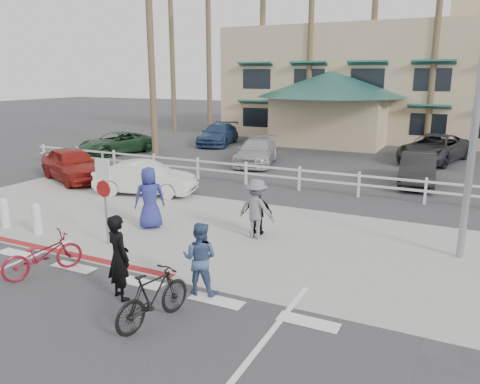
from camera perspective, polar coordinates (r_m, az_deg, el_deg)
The scene contains 32 objects.
ground at distance 10.65m, azimuth -14.18°, elevation -11.93°, with size 140.00×140.00×0.00m, color #333335.
bike_path at distance 9.41m, azimuth -22.31°, elevation -16.26°, with size 12.00×16.00×0.01m, color #333335.
sidewalk_plaza at distance 14.09m, azimuth -2.36°, elevation -4.93°, with size 22.00×7.00×0.01m, color gray.
cross_street at distance 17.55m, azimuth 3.84°, elevation -1.10°, with size 40.00×5.00×0.01m, color #333335.
parking_lot at distance 26.40m, azimuth 11.70°, elevation 3.79°, with size 50.00×16.00×0.01m, color #333335.
curb_red at distance 13.39m, azimuth -20.81°, elevation -6.90°, with size 7.00×0.25×0.02m, color maroon.
rail_fence at distance 19.09m, azimuth 7.53°, elevation 1.59°, with size 29.40×0.16×1.00m, color silver, non-canonical shape.
building at distance 38.47m, azimuth 20.20°, elevation 14.84°, with size 28.00×16.00×11.30m, color #CAB18A, non-canonical shape.
sign_post at distance 13.16m, azimuth -16.12°, elevation -0.29°, with size 0.50×0.10×2.90m, color gray, non-canonical shape.
bollard_0 at distance 15.04m, azimuth -23.50°, elevation -3.01°, with size 0.26×0.26×0.95m, color silver, non-canonical shape.
bollard_1 at distance 16.11m, azimuth -26.77°, elevation -2.28°, with size 0.26×0.26×0.95m, color silver, non-canonical shape.
palm_0 at distance 40.13m, azimuth -8.33°, elevation 18.11°, with size 4.00×4.00×15.00m, color #20441A, non-canonical shape.
palm_1 at distance 37.12m, azimuth -3.83°, elevation 17.01°, with size 4.00×4.00×13.00m, color #20441A, non-canonical shape.
palm_2 at distance 36.34m, azimuth 2.78°, elevation 19.46°, with size 4.00×4.00×16.00m, color #20441A, non-canonical shape.
palm_3 at distance 33.91m, azimuth 8.59°, elevation 18.02°, with size 4.00×4.00×14.00m, color #20441A, non-canonical shape.
palm_4 at distance 33.93m, azimuth 15.96°, elevation 18.50°, with size 4.00×4.00×15.00m, color #20441A, non-canonical shape.
palm_5 at distance 32.35m, azimuth 22.77°, elevation 16.43°, with size 4.00×4.00×13.00m, color #20441A, non-canonical shape.
palm_10 at distance 27.61m, azimuth -10.82°, elevation 16.78°, with size 4.00×4.00×12.00m, color #20441A, non-canonical shape.
bike_red at distance 12.01m, azimuth -22.95°, elevation -7.06°, with size 0.65×1.88×0.99m, color maroon.
rider_red at distance 10.10m, azimuth -14.57°, elevation -7.72°, with size 0.67×0.44×1.84m, color black.
bike_black at distance 9.15m, azimuth -10.54°, elevation -12.49°, with size 0.51×1.79×1.08m, color black.
rider_black at distance 10.07m, azimuth -4.91°, elevation -8.08°, with size 0.78×0.61×1.61m, color #3A507A.
pedestrian_a at distance 13.36m, azimuth 2.02°, elevation -2.09°, with size 1.13×0.65×1.75m, color slate.
pedestrian_child at distance 13.72m, azimuth 2.27°, elevation -2.49°, with size 0.80×0.33×1.36m, color black.
pedestrian_b at distance 14.49m, azimuth -10.95°, elevation -0.71°, with size 0.93×0.61×1.91m, color navy.
car_white_sedan at distance 18.74m, azimuth -11.45°, elevation 1.66°, with size 1.38×3.95×1.30m, color silver.
car_red_compact at distance 22.08m, azimuth -19.71°, elevation 3.22°, with size 1.75×4.35×1.48m, color maroon.
lot_car_0 at distance 29.01m, azimuth -14.83°, elevation 5.80°, with size 2.13×4.62×1.28m, color #1C3B22.
lot_car_1 at distance 24.69m, azimuth 2.05°, elevation 4.93°, with size 1.85×4.56×1.32m, color #9FA1A5.
lot_car_3 at distance 21.39m, azimuth 20.84°, elevation 2.60°, with size 1.42×4.07×1.34m, color black.
lot_car_4 at distance 31.71m, azimuth -2.67°, elevation 7.03°, with size 1.95×4.80×1.39m, color navy.
lot_car_5 at distance 27.37m, azimuth 22.53°, elevation 4.94°, with size 2.46×5.34×1.49m, color #27282C.
Camera 1 is at (6.36, -7.20, 4.60)m, focal length 35.00 mm.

